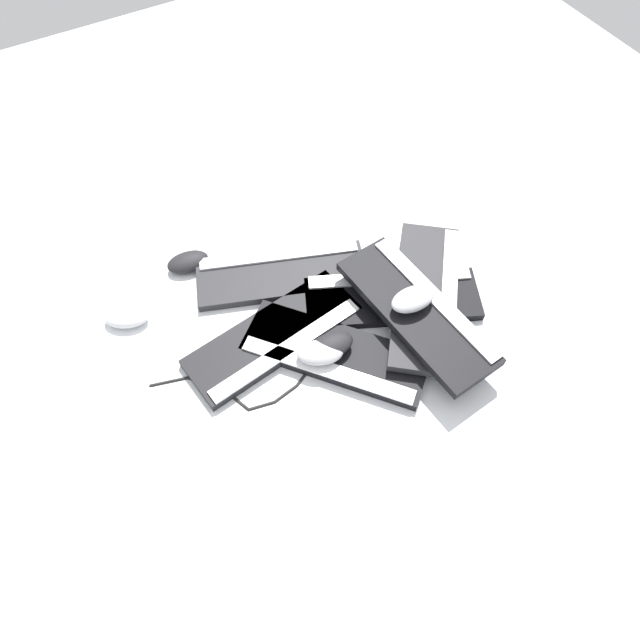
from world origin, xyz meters
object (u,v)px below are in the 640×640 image
at_px(keyboard_5, 417,311).
at_px(mouse_0, 126,317).
at_px(mouse_1, 320,353).
at_px(mouse_3, 331,345).
at_px(keyboard_4, 427,295).
at_px(keyboard_2, 274,337).
at_px(keyboard_0, 392,298).
at_px(mouse_4, 413,299).
at_px(mouse_2, 188,262).
at_px(keyboard_1, 282,274).
at_px(keyboard_3, 335,354).

height_order(keyboard_5, mouse_0, keyboard_5).
xyz_separation_m(mouse_1, mouse_3, (0.03, 0.00, 0.00)).
distance_m(keyboard_5, mouse_1, 0.25).
distance_m(keyboard_4, keyboard_5, 0.08).
height_order(keyboard_2, keyboard_5, keyboard_5).
bearing_deg(keyboard_0, keyboard_2, 171.95).
distance_m(keyboard_2, mouse_3, 0.15).
height_order(keyboard_0, mouse_4, mouse_4).
relative_size(keyboard_5, mouse_3, 4.12).
distance_m(mouse_0, mouse_3, 0.52).
bearing_deg(mouse_0, mouse_2, 52.43).
distance_m(keyboard_0, keyboard_2, 0.32).
distance_m(mouse_1, mouse_4, 0.25).
relative_size(keyboard_1, mouse_3, 4.22).
bearing_deg(mouse_0, keyboard_1, 19.82).
height_order(keyboard_4, mouse_2, keyboard_4).
xyz_separation_m(keyboard_0, mouse_4, (-0.00, -0.08, 0.10)).
relative_size(keyboard_1, mouse_1, 4.22).
bearing_deg(keyboard_4, keyboard_0, 141.65).
height_order(keyboard_3, mouse_4, mouse_4).
bearing_deg(mouse_1, keyboard_1, -73.63).
height_order(keyboard_1, mouse_3, mouse_3).
relative_size(keyboard_0, mouse_1, 4.20).
xyz_separation_m(keyboard_5, mouse_1, (-0.25, 0.03, -0.02)).
distance_m(keyboard_3, mouse_1, 0.05).
bearing_deg(keyboard_1, mouse_4, -54.18).
bearing_deg(mouse_1, mouse_3, -148.34).
height_order(keyboard_1, keyboard_3, same).
bearing_deg(keyboard_3, mouse_0, 139.47).
bearing_deg(keyboard_1, mouse_2, 142.66).
bearing_deg(keyboard_2, mouse_1, -59.30).
bearing_deg(keyboard_4, mouse_3, -177.83).
relative_size(keyboard_0, keyboard_4, 1.06).
bearing_deg(keyboard_5, mouse_1, 173.84).
xyz_separation_m(mouse_2, mouse_3, (0.19, -0.42, 0.03)).
distance_m(keyboard_2, mouse_4, 0.35).
bearing_deg(keyboard_5, mouse_3, 171.90).
height_order(mouse_1, mouse_4, mouse_4).
distance_m(keyboard_2, mouse_0, 0.37).
bearing_deg(keyboard_2, keyboard_5, -23.52).
relative_size(keyboard_3, keyboard_5, 0.96).
height_order(keyboard_1, mouse_4, mouse_4).
xyz_separation_m(keyboard_1, mouse_4, (0.20, -0.28, 0.10)).
relative_size(keyboard_3, mouse_1, 3.93).
xyz_separation_m(keyboard_1, mouse_3, (-0.01, -0.27, 0.04)).
height_order(keyboard_0, keyboard_2, same).
distance_m(keyboard_0, keyboard_3, 0.22).
bearing_deg(keyboard_5, mouse_0, 149.08).
relative_size(keyboard_4, mouse_3, 3.98).
xyz_separation_m(keyboard_1, mouse_0, (-0.40, 0.07, 0.01)).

